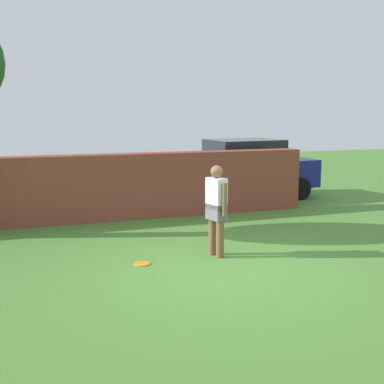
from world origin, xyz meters
The scene contains 5 objects.
ground_plane centered at (0.00, 0.00, 0.00)m, with size 40.00×40.00×0.00m, color #4C8433.
brick_wall centered at (-1.50, 4.39, 0.78)m, with size 10.73×0.50×1.55m, color brown.
person centered at (0.19, 0.79, 0.90)m, with size 0.31×0.52×1.62m.
car centered at (3.15, 6.00, 0.86)m, with size 4.32×2.17×1.72m.
frisbee_orange centered at (-1.18, 0.73, 0.01)m, with size 0.27×0.27×0.02m, color orange.
Camera 1 is at (-3.11, -7.33, 2.58)m, focal length 47.60 mm.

